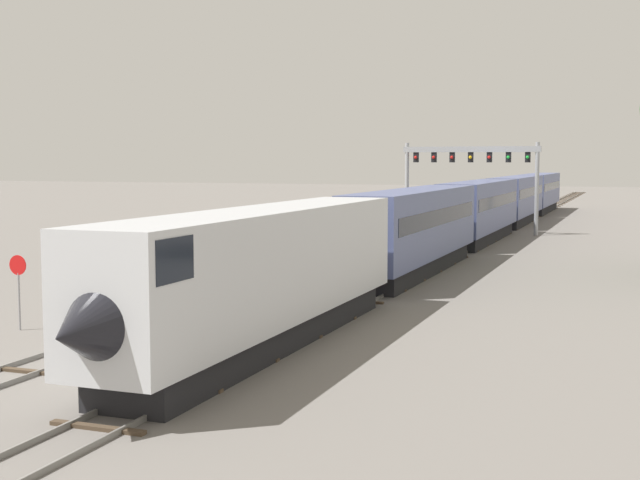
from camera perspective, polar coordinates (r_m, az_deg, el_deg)
ground_plane at (r=27.93m, az=-10.69°, el=-8.20°), size 400.00×400.00×0.00m
track_main at (r=84.33m, az=12.12°, el=0.79°), size 2.60×200.00×0.16m
track_near at (r=65.93m, az=4.84°, el=-0.33°), size 2.60×160.00×0.16m
passenger_train at (r=70.60m, az=10.53°, el=2.04°), size 3.04×105.12×4.80m
signal_gantry at (r=77.84m, az=9.84°, el=4.80°), size 12.10×0.49×8.02m
stop_sign at (r=34.89m, az=-19.17°, el=-2.59°), size 0.76×0.08×2.88m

